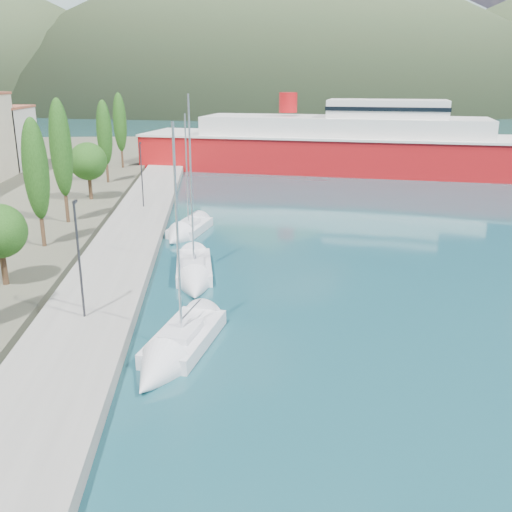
{
  "coord_description": "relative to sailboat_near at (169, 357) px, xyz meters",
  "views": [
    {
      "loc": [
        -2.12,
        -15.01,
        12.6
      ],
      "look_at": [
        0.0,
        14.0,
        3.5
      ],
      "focal_mm": 40.0,
      "sensor_mm": 36.0,
      "label": 1
    }
  ],
  "objects": [
    {
      "name": "quay",
      "position": [
        -4.62,
        17.13,
        0.08
      ],
      "size": [
        5.0,
        88.0,
        0.8
      ],
      "primitive_type": "cube",
      "color": "gray",
      "rests_on": "ground"
    },
    {
      "name": "tree_row",
      "position": [
        -10.45,
        24.03,
        5.54
      ],
      "size": [
        3.79,
        64.06,
        11.02
      ],
      "color": "#47301E",
      "rests_on": "land_strip"
    },
    {
      "name": "hills_near",
      "position": [
        102.43,
        363.63,
        48.86
      ],
      "size": [
        1010.0,
        520.0,
        115.0
      ],
      "color": "#3E4E30",
      "rests_on": "ground"
    },
    {
      "name": "sailboat_near",
      "position": [
        0.0,
        0.0,
        0.0
      ],
      "size": [
        4.89,
        8.54,
        11.76
      ],
      "color": "silver",
      "rests_on": "ground"
    },
    {
      "name": "sailboat_far",
      "position": [
        -0.47,
        21.96,
        -0.01
      ],
      "size": [
        4.52,
        7.72,
        10.82
      ],
      "color": "silver",
      "rests_on": "ground"
    },
    {
      "name": "lamp_posts",
      "position": [
        -4.62,
        6.23,
        3.77
      ],
      "size": [
        0.15,
        46.81,
        6.06
      ],
      "color": "#2D2D33",
      "rests_on": "quay"
    },
    {
      "name": "ground",
      "position": [
        4.38,
        111.13,
        -0.32
      ],
      "size": [
        1400.0,
        1400.0,
        0.0
      ],
      "primitive_type": "plane",
      "color": "#1A4C55"
    },
    {
      "name": "ferry",
      "position": [
        20.46,
        55.78,
        3.12
      ],
      "size": [
        57.78,
        28.33,
        11.28
      ],
      "color": "#B11014",
      "rests_on": "ground"
    },
    {
      "name": "sailboat_mid",
      "position": [
        0.82,
        10.85,
        -0.01
      ],
      "size": [
        2.63,
        8.83,
        12.59
      ],
      "color": "silver",
      "rests_on": "ground"
    },
    {
      "name": "hills_far",
      "position": [
        142.97,
        609.86,
        77.07
      ],
      "size": [
        1480.0,
        900.0,
        180.0
      ],
      "color": "slate",
      "rests_on": "ground"
    }
  ]
}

